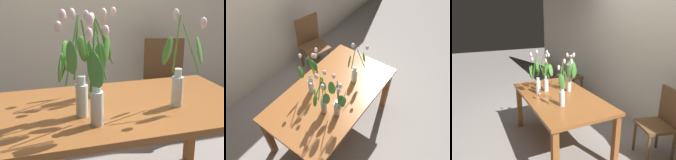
# 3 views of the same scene
# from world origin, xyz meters

# --- Properties ---
(ground_plane) EXTENTS (18.00, 18.00, 0.00)m
(ground_plane) POSITION_xyz_m (0.00, 0.00, 0.00)
(ground_plane) COLOR gray
(room_wall_rear) EXTENTS (9.00, 0.10, 2.70)m
(room_wall_rear) POSITION_xyz_m (0.00, 1.50, 1.35)
(room_wall_rear) COLOR beige
(room_wall_rear) RESTS_ON ground
(dining_table) EXTENTS (1.60, 0.90, 0.74)m
(dining_table) POSITION_xyz_m (0.00, 0.00, 0.65)
(dining_table) COLOR brown
(dining_table) RESTS_ON ground
(tulip_vase_0) EXTENTS (0.16, 0.26, 0.58)m
(tulip_vase_0) POSITION_xyz_m (-0.21, -0.24, 0.95)
(tulip_vase_0) COLOR silver
(tulip_vase_0) RESTS_ON dining_table
(tulip_vase_1) EXTENTS (0.24, 0.23, 0.59)m
(tulip_vase_1) POSITION_xyz_m (-0.28, -0.10, 0.97)
(tulip_vase_1) COLOR silver
(tulip_vase_1) RESTS_ON dining_table
(tulip_vase_2) EXTENTS (0.25, 0.19, 0.57)m
(tulip_vase_2) POSITION_xyz_m (-0.10, 0.21, 0.97)
(tulip_vase_2) COLOR silver
(tulip_vase_2) RESTS_ON dining_table
(tulip_vase_3) EXTENTS (0.26, 0.17, 0.57)m
(tulip_vase_3) POSITION_xyz_m (0.32, -0.11, 0.93)
(tulip_vase_3) COLOR silver
(tulip_vase_3) RESTS_ON dining_table
(dining_chair) EXTENTS (0.49, 0.49, 0.93)m
(dining_chair) POSITION_xyz_m (0.81, 1.04, 0.52)
(dining_chair) COLOR brown
(dining_chair) RESTS_ON ground
(side_table) EXTENTS (0.44, 0.44, 0.55)m
(side_table) POSITION_xyz_m (-1.45, 0.88, 0.43)
(side_table) COLOR brown
(side_table) RESTS_ON ground
(table_lamp) EXTENTS (0.22, 0.22, 0.40)m
(table_lamp) POSITION_xyz_m (-1.43, 0.90, 0.86)
(table_lamp) COLOR olive
(table_lamp) RESTS_ON side_table
(pillar_candle) EXTENTS (0.06, 0.06, 0.07)m
(pillar_candle) POSITION_xyz_m (-1.56, 0.82, 0.59)
(pillar_candle) COLOR beige
(pillar_candle) RESTS_ON side_table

